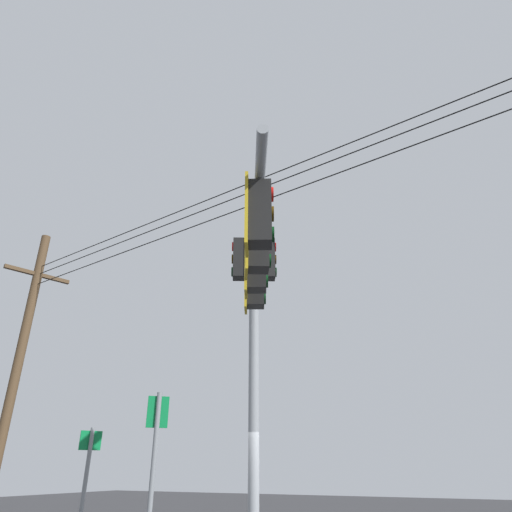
{
  "coord_description": "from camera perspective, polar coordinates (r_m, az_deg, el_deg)",
  "views": [
    {
      "loc": [
        -3.47,
        8.26,
        1.9
      ],
      "look_at": [
        -0.36,
        1.82,
        5.26
      ],
      "focal_mm": 31.82,
      "sensor_mm": 36.0,
      "label": 1
    }
  ],
  "objects": [
    {
      "name": "overhead_wire_span",
      "position": [
        10.24,
        3.8,
        9.56
      ],
      "size": [
        18.74,
        2.77,
        0.82
      ],
      "color": "black"
    },
    {
      "name": "route_sign_primary",
      "position": [
        8.84,
        -20.86,
        -26.07
      ],
      "size": [
        0.21,
        0.33,
        2.54
      ],
      "color": "slate",
      "rests_on": "ground"
    },
    {
      "name": "route_sign_secondary",
      "position": [
        6.92,
        -12.95,
        -25.86
      ],
      "size": [
        0.24,
        0.23,
        2.89
      ],
      "color": "slate",
      "rests_on": "ground"
    },
    {
      "name": "signal_mast_assembly",
      "position": [
        8.02,
        -0.14,
        -4.71
      ],
      "size": [
        2.73,
        4.63,
        6.51
      ],
      "color": "gray",
      "rests_on": "ground"
    },
    {
      "name": "utility_pole_wooden",
      "position": [
        15.72,
        -27.81,
        -12.25
      ],
      "size": [
        0.85,
        1.96,
        9.06
      ],
      "color": "#4C3823",
      "rests_on": "ground"
    }
  ]
}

